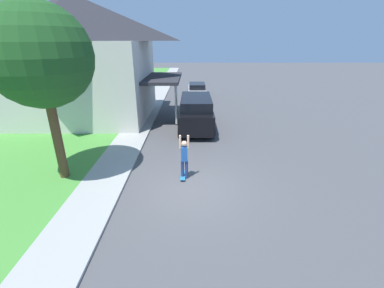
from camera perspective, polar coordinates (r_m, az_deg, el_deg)
name	(u,v)px	position (r m, az deg, el deg)	size (l,w,h in m)	color
ground_plane	(193,187)	(10.26, 0.16, -9.64)	(120.00, 120.00, 0.00)	#49494C
lawn	(62,134)	(17.58, -26.94, 1.90)	(10.00, 80.00, 0.08)	#478E38
sidewalk	(134,134)	(16.07, -12.82, 2.10)	(1.80, 80.00, 0.10)	#9E9E99
house	(78,57)	(20.31, -23.92, 17.33)	(12.13, 8.65, 8.17)	beige
lawn_tree_near	(41,57)	(10.92, -30.58, 16.31)	(3.67, 3.67, 6.63)	brown
suv_parked	(196,113)	(16.49, 1.00, 7.01)	(2.19, 4.89, 2.08)	black
car_down_street	(197,90)	(26.51, 1.23, 11.82)	(1.89, 4.59, 1.38)	#B7B7BC
skateboarder	(185,157)	(10.45, -1.63, -2.85)	(0.41, 0.22, 1.92)	navy
skateboard	(183,176)	(10.93, -1.95, -7.01)	(0.21, 0.83, 0.10)	#236B99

